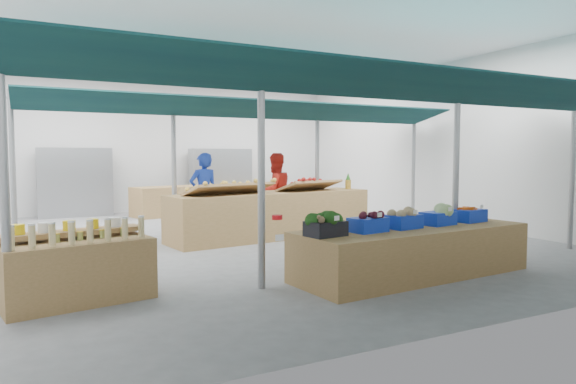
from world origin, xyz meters
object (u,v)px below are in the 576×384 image
at_px(fruit_counter, 272,215).
at_px(vendor_left, 204,194).
at_px(crate_stack, 461,247).
at_px(vendor_right, 275,191).
at_px(bottle_shelf, 77,268).
at_px(veg_counter, 413,251).

bearing_deg(fruit_counter, vendor_left, 129.74).
height_order(crate_stack, vendor_right, vendor_right).
xyz_separation_m(bottle_shelf, vendor_left, (3.05, 4.52, 0.51)).
bearing_deg(vendor_left, vendor_right, 172.25).
distance_m(veg_counter, vendor_right, 5.35).
height_order(fruit_counter, vendor_right, vendor_right).
bearing_deg(vendor_right, bottle_shelf, 35.22).
relative_size(veg_counter, fruit_counter, 0.80).
xyz_separation_m(crate_stack, vendor_left, (-2.71, 5.10, 0.63)).
height_order(fruit_counter, vendor_left, vendor_left).
distance_m(veg_counter, vendor_left, 5.55).
distance_m(fruit_counter, crate_stack, 4.28).
height_order(bottle_shelf, veg_counter, bottle_shelf).
xyz_separation_m(fruit_counter, crate_stack, (1.51, -4.00, -0.20)).
bearing_deg(veg_counter, vendor_left, 101.41).
relative_size(bottle_shelf, fruit_counter, 0.39).
distance_m(fruit_counter, vendor_left, 1.68).
bearing_deg(crate_stack, bottle_shelf, 174.26).
relative_size(fruit_counter, crate_stack, 7.77).
relative_size(veg_counter, vendor_left, 2.01).
bearing_deg(veg_counter, fruit_counter, 89.79).
relative_size(fruit_counter, vendor_left, 2.50).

